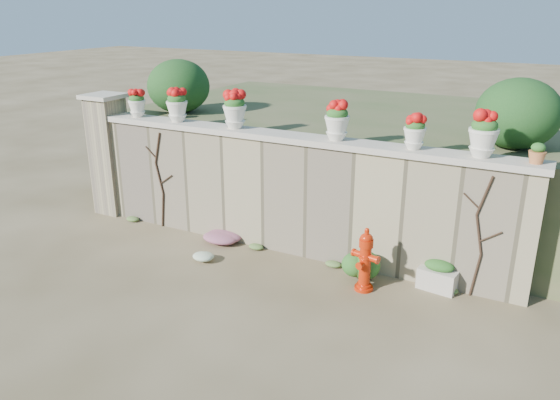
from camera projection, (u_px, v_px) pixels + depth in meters
The scene contains 21 objects.
ground at pixel (235, 292), 8.35m from camera, with size 80.00×80.00×0.00m, color brown.
stone_wall at pixel (289, 196), 9.51m from camera, with size 8.00×0.40×2.00m, color gray.
wall_cap at pixel (289, 137), 9.16m from camera, with size 8.10×0.52×0.10m, color beige.
gate_pillar at pixel (110, 154), 11.25m from camera, with size 0.72×0.72×2.48m.
raised_fill at pixel (353, 155), 12.18m from camera, with size 9.00×6.00×2.00m, color #384C23.
back_shrub_left at pixel (179, 86), 11.40m from camera, with size 1.30×1.30×1.10m, color #143814.
back_shrub_right at pixel (518, 114), 8.50m from camera, with size 1.30×1.30×1.10m, color #143814.
vine_left at pixel (160, 179), 10.51m from camera, with size 0.60×0.04×1.91m.
vine_right at pixel (480, 235), 7.92m from camera, with size 0.60×0.04×1.91m.
fire_hydrant at pixel (365, 259), 8.26m from camera, with size 0.44×0.31×1.02m.
planter_box at pixel (438, 276), 8.38m from camera, with size 0.62×0.41×0.48m.
green_shrub at pixel (358, 263), 8.64m from camera, with size 0.63×0.56×0.59m, color #1E5119.
magenta_clump at pixel (219, 236), 10.08m from camera, with size 0.88×0.58×0.23m, color #C92890.
white_flowers at pixel (210, 256), 9.33m from camera, with size 0.57×0.46×0.21m, color white.
urn_pot_0 at pixel (137, 104), 10.50m from camera, with size 0.33×0.33×0.52m.
urn_pot_1 at pixel (177, 105), 10.06m from camera, with size 0.39×0.39×0.61m.
urn_pot_2 at pixel (235, 110), 9.50m from camera, with size 0.41×0.41×0.65m.
urn_pot_3 at pixel (337, 121), 8.66m from camera, with size 0.40×0.40×0.63m.
urn_pot_4 at pixel (415, 132), 8.13m from camera, with size 0.33×0.33×0.52m.
urn_pot_5 at pixel (484, 134), 7.68m from camera, with size 0.42×0.42×0.66m.
terracotta_pot at pixel (537, 154), 7.43m from camera, with size 0.23×0.23×0.28m.
Camera 1 is at (4.05, -6.22, 4.14)m, focal length 35.00 mm.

